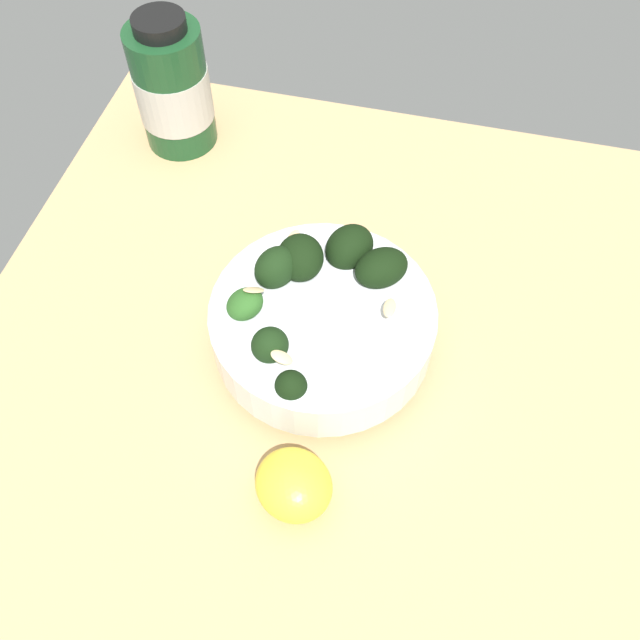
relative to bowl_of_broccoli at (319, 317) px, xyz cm
name	(u,v)px	position (x,y,z in cm)	size (l,w,h in cm)	color
ground_plane	(324,354)	(0.37, -0.37, -6.35)	(62.60, 62.60, 5.00)	tan
bowl_of_broccoli	(319,317)	(0.00, 0.00, 0.00)	(18.61, 18.61, 9.23)	white
lemon_wedge	(294,485)	(-13.81, -1.40, -1.89)	(6.05, 5.56, 3.92)	yellow
bottle_tall	(173,88)	(22.04, 20.70, 2.66)	(7.63, 7.63, 14.29)	#194723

